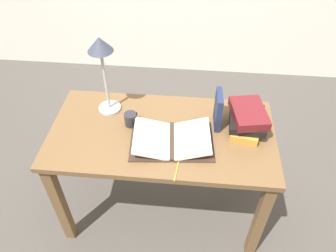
# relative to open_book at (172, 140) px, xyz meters

# --- Properties ---
(ground_plane) EXTENTS (12.00, 12.00, 0.00)m
(ground_plane) POSITION_rel_open_book_xyz_m (-0.06, 0.08, -0.79)
(ground_plane) COLOR #47423D
(reading_desk) EXTENTS (1.31, 0.68, 0.77)m
(reading_desk) POSITION_rel_open_book_xyz_m (-0.06, 0.08, -0.13)
(reading_desk) COLOR brown
(reading_desk) RESTS_ON ground_plane
(open_book) EXTENTS (0.49, 0.33, 0.07)m
(open_book) POSITION_rel_open_book_xyz_m (0.00, 0.00, 0.00)
(open_book) COLOR #38281E
(open_book) RESTS_ON reading_desk
(book_stack_tall) EXTENTS (0.22, 0.30, 0.14)m
(book_stack_tall) POSITION_rel_open_book_xyz_m (0.42, 0.16, 0.05)
(book_stack_tall) COLOR #BC8933
(book_stack_tall) RESTS_ON reading_desk
(book_standing_upright) EXTENTS (0.04, 0.15, 0.22)m
(book_standing_upright) POSITION_rel_open_book_xyz_m (0.25, 0.17, 0.09)
(book_standing_upright) COLOR #1E284C
(book_standing_upright) RESTS_ON reading_desk
(reading_lamp) EXTENTS (0.14, 0.14, 0.49)m
(reading_lamp) POSITION_rel_open_book_xyz_m (-0.41, 0.25, 0.35)
(reading_lamp) COLOR #ADADB2
(reading_lamp) RESTS_ON reading_desk
(coffee_mug) EXTENTS (0.07, 0.10, 0.08)m
(coffee_mug) POSITION_rel_open_book_xyz_m (-0.25, 0.12, 0.02)
(coffee_mug) COLOR #28282D
(coffee_mug) RESTS_ON reading_desk
(pencil) EXTENTS (0.02, 0.16, 0.01)m
(pencil) POSITION_rel_open_book_xyz_m (0.04, -0.19, -0.02)
(pencil) COLOR gold
(pencil) RESTS_ON reading_desk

